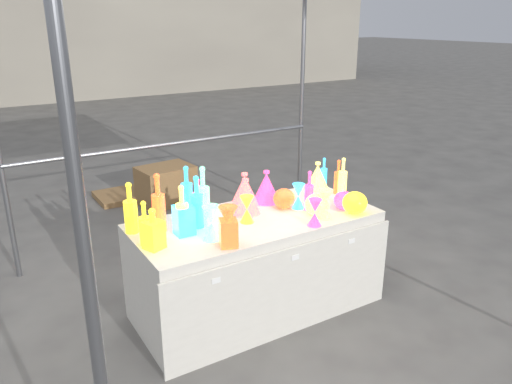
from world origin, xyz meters
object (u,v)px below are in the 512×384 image
bottle_0 (130,208)px  hourglass_0 (228,225)px  cardboard_box_closed (166,185)px  globe_0 (355,204)px  display_table (257,264)px  lampshade_0 (245,189)px  decanter_0 (153,228)px

bottle_0 → hourglass_0: 0.69m
cardboard_box_closed → globe_0: globe_0 is taller
display_table → bottle_0: bearing=164.7°
display_table → lampshade_0: 0.59m
bottle_0 → lampshade_0: bearing=3.5°
bottle_0 → hourglass_0: (0.48, -0.50, -0.05)m
display_table → globe_0: size_ratio=9.92×
hourglass_0 → bottle_0: bearing=133.8°
bottle_0 → decanter_0: size_ratio=1.31×
bottle_0 → globe_0: bearing=-19.1°
decanter_0 → bottle_0: bearing=74.7°
bottle_0 → hourglass_0: size_ratio=1.42×
display_table → globe_0: (0.67, -0.30, 0.45)m
globe_0 → lampshade_0: bearing=135.9°
lampshade_0 → globe_0: bearing=-41.0°
cardboard_box_closed → hourglass_0: hourglass_0 is taller
display_table → globe_0: bearing=-23.7°
decanter_0 → hourglass_0: decanter_0 is taller
display_table → bottle_0: size_ratio=5.16×
bottle_0 → hourglass_0: bearing=-46.2°
display_table → cardboard_box_closed: 2.57m
decanter_0 → hourglass_0: size_ratio=1.08×
display_table → cardboard_box_closed: bearing=83.6°
display_table → globe_0: globe_0 is taller
lampshade_0 → decanter_0: bearing=-153.9°
decanter_0 → hourglass_0: (0.44, -0.18, -0.01)m
cardboard_box_closed → display_table: bearing=-103.0°
display_table → cardboard_box_closed: (0.29, 2.55, -0.15)m
hourglass_0 → lampshade_0: (0.44, 0.55, 0.00)m
cardboard_box_closed → decanter_0: bearing=-119.2°
decanter_0 → globe_0: bearing=-30.2°
decanter_0 → hourglass_0: 0.47m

